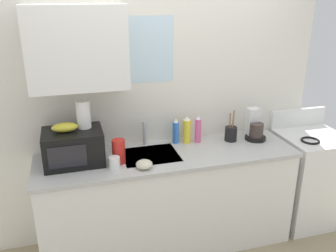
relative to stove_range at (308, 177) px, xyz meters
name	(u,v)px	position (x,y,z in m)	size (l,w,h in m)	color
kitchen_wall_assembly	(146,94)	(-1.55, 0.31, 0.88)	(2.96, 0.42, 2.50)	silver
counter_unit	(168,199)	(-1.44, 0.00, 0.00)	(2.19, 0.63, 0.90)	white
sink_faucet	(144,133)	(-1.59, 0.24, 0.55)	(0.03, 0.03, 0.22)	#B2B5BA
stove_range	(308,177)	(0.00, 0.00, 0.00)	(0.60, 0.60, 1.08)	white
microwave	(73,147)	(-2.20, 0.04, 0.58)	(0.46, 0.35, 0.27)	black
banana_bunch	(65,127)	(-2.25, 0.05, 0.75)	(0.20, 0.11, 0.07)	gold
paper_towel_roll	(83,114)	(-2.10, 0.10, 0.82)	(0.11, 0.11, 0.22)	white
coffee_maker	(255,128)	(-0.58, 0.10, 0.55)	(0.19, 0.21, 0.28)	black
dish_soap_bottle_blue	(176,131)	(-1.31, 0.21, 0.55)	(0.06, 0.06, 0.23)	blue
dish_soap_bottle_yellow	(187,130)	(-1.21, 0.19, 0.56)	(0.07, 0.07, 0.25)	yellow
dish_soap_bottle_pink	(198,130)	(-1.11, 0.17, 0.56)	(0.06, 0.06, 0.25)	#E55999
cereal_canister	(119,151)	(-1.86, -0.05, 0.54)	(0.10, 0.10, 0.19)	red
mug_white	(115,163)	(-1.91, -0.14, 0.49)	(0.08, 0.08, 0.10)	white
utensil_crock	(231,133)	(-0.81, 0.12, 0.51)	(0.11, 0.11, 0.29)	black
small_bowl	(144,164)	(-1.69, -0.20, 0.47)	(0.13, 0.13, 0.07)	beige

